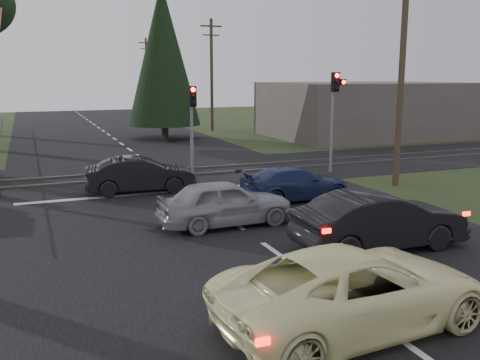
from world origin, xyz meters
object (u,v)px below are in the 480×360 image
traffic_signal_right (335,103)px  utility_pole_near (402,71)px  cream_coupe (355,289)px  utility_pole_mid (212,73)px  dark_car_far (140,175)px  utility_pole_far (147,73)px  dark_hatchback (380,221)px  traffic_signal_center (192,116)px  silver_car (225,203)px  blue_sedan (295,184)px

traffic_signal_right → utility_pole_near: bearing=-74.7°
cream_coupe → utility_pole_near: bearing=-45.5°
utility_pole_mid → dark_car_far: 24.11m
utility_pole_far → dark_hatchback: size_ratio=1.92×
traffic_signal_center → dark_hatchback: bearing=-81.5°
utility_pole_near → dark_hatchback: bearing=-130.5°
traffic_signal_right → dark_hatchback: bearing=-115.3°
silver_car → blue_sedan: bearing=-58.9°
cream_coupe → silver_car: 7.27m
blue_sedan → traffic_signal_center: bearing=19.9°
utility_pole_near → blue_sedan: 6.72m
traffic_signal_center → dark_car_far: size_ratio=0.96×
dark_car_far → blue_sedan: bearing=-119.2°
utility_pole_mid → dark_hatchback: (-5.80, -30.78, -3.95)m
traffic_signal_center → utility_pole_far: 44.99m
traffic_signal_right → utility_pole_mid: size_ratio=0.52×
utility_pole_near → dark_hatchback: utility_pole_near is taller
cream_coupe → blue_sedan: size_ratio=1.26×
utility_pole_near → utility_pole_mid: 24.00m
traffic_signal_right → blue_sedan: traffic_signal_right is taller
traffic_signal_center → cream_coupe: traffic_signal_center is taller
traffic_signal_right → cream_coupe: bearing=-120.1°
utility_pole_near → blue_sedan: utility_pole_near is taller
cream_coupe → dark_hatchback: bearing=-46.1°
dark_hatchback → dark_car_far: 10.39m
utility_pole_near → dark_hatchback: (-5.80, -6.78, -3.95)m
silver_car → traffic_signal_right: bearing=-51.1°
silver_car → utility_pole_mid: bearing=-19.1°
traffic_signal_center → dark_hatchback: 11.76m
traffic_signal_center → blue_sedan: 6.37m
utility_pole_near → silver_car: bearing=-160.6°
utility_pole_near → silver_car: (-8.84, -3.12, -4.01)m
utility_pole_near → cream_coupe: (-8.97, -10.39, -3.98)m
cream_coupe → dark_car_far: 13.03m
cream_coupe → silver_car: bearing=-5.8°
traffic_signal_center → utility_pole_near: bearing=-32.0°
utility_pole_mid → silver_car: 28.80m
traffic_signal_right → blue_sedan: size_ratio=1.11×
traffic_signal_center → utility_pole_mid: (7.50, 19.32, 1.92)m
utility_pole_mid → blue_sedan: bearing=-101.9°
dark_car_far → traffic_signal_center: bearing=-48.3°
utility_pole_mid → utility_pole_near: bearing=-90.0°
traffic_signal_center → silver_car: traffic_signal_center is taller
blue_sedan → silver_car: bearing=119.9°
cream_coupe → blue_sedan: 10.23m
traffic_signal_right → utility_pole_far: utility_pole_far is taller
cream_coupe → silver_car: (0.14, 7.27, -0.03)m
utility_pole_far → utility_pole_mid: bearing=-90.0°
utility_pole_near → dark_hatchback: size_ratio=1.92×
traffic_signal_right → utility_pole_near: 3.87m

